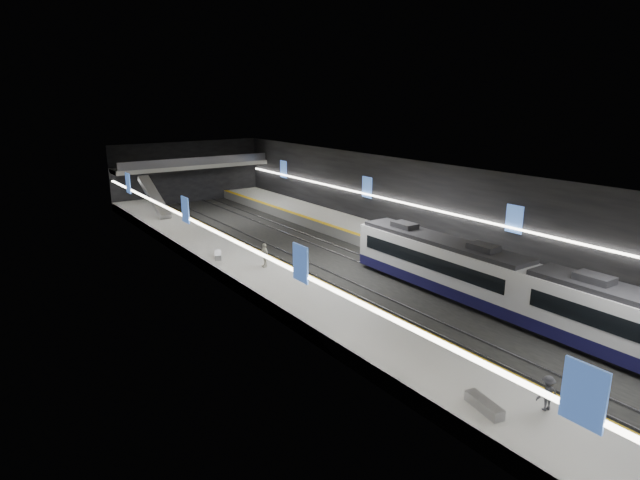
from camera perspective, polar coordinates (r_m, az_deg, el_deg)
ground at (r=43.89m, az=3.23°, el=-3.22°), size 70.00×70.00×0.00m
ceiling at (r=42.05m, az=3.40°, el=7.18°), size 20.00×70.00×0.04m
wall_left at (r=37.64m, az=-8.78°, el=-0.16°), size 0.04×70.00×8.00m
wall_right at (r=49.45m, az=12.51°, el=3.36°), size 0.04×70.00×8.00m
wall_back at (r=73.13m, az=-13.92°, el=7.05°), size 20.00×0.04×8.00m
platform_left at (r=39.79m, az=-5.34°, el=-4.48°), size 5.00×70.00×1.00m
tile_surface_left at (r=39.62m, az=-5.36°, el=-3.78°), size 5.00×70.00×0.02m
tactile_strip_left at (r=40.68m, az=-2.66°, el=-3.20°), size 0.60×70.00×0.02m
platform_right at (r=48.52m, az=10.25°, el=-1.01°), size 5.00×70.00×1.00m
tile_surface_right at (r=48.38m, az=10.28°, el=-0.43°), size 5.00×70.00×0.02m
tactile_strip_right at (r=46.90m, az=8.37°, el=-0.84°), size 0.60×70.00×0.02m
rails at (r=43.87m, az=3.23°, el=-3.14°), size 6.52×70.00×0.12m
train at (r=35.42m, az=21.54°, el=-5.14°), size 2.69×30.04×3.60m
ad_posters at (r=43.45m, az=2.51°, el=2.76°), size 19.94×53.50×2.20m
cove_light_left at (r=37.78m, az=-8.50°, el=-0.40°), size 0.25×68.60×0.12m
cove_light_right at (r=49.34m, az=12.34°, el=3.11°), size 0.25×68.60×0.12m
mezzanine_bridge at (r=71.08m, az=-13.36°, el=7.70°), size 20.00×3.00×1.50m
escalator at (r=62.48m, az=-17.28°, el=4.44°), size 1.20×7.50×3.92m
bench_left_near at (r=24.56m, az=17.10°, el=-16.50°), size 0.93×2.03×0.48m
bench_left_far at (r=44.39m, az=-10.84°, el=-1.60°), size 1.16×1.86×0.44m
bench_right_far at (r=49.44m, az=11.23°, el=0.13°), size 1.02×2.03×0.48m
passenger_left_a at (r=41.32m, az=-5.94°, el=-1.64°), size 0.47×1.11×1.88m
passenger_left_b at (r=25.19m, az=23.08°, el=-14.83°), size 1.13×0.85×1.56m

